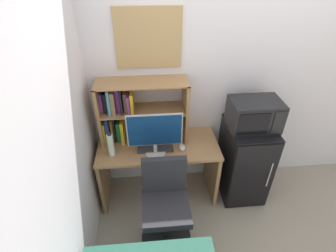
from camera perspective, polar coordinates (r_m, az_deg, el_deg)
name	(u,v)px	position (r m, az deg, el deg)	size (l,w,h in m)	color
wall_back	(281,77)	(3.00, 23.79, 9.87)	(6.40, 0.04, 2.60)	silver
wall_left	(26,232)	(1.49, -28.95, -19.86)	(0.04, 4.40, 2.60)	silver
desk	(159,160)	(2.83, -2.09, -7.65)	(1.25, 0.57, 0.73)	#997047
hutch_bookshelf	(129,109)	(2.61, -8.67, 3.70)	(0.89, 0.30, 0.66)	#997047
monitor	(155,133)	(2.42, -2.95, -1.48)	(0.53, 0.20, 0.46)	#B7B7BC
keyboard	(155,148)	(2.62, -2.82, -4.99)	(0.36, 0.13, 0.02)	#333338
computer_mouse	(182,147)	(2.63, 3.15, -4.74)	(0.07, 0.10, 0.03)	silver
water_bottle	(111,145)	(2.54, -12.55, -4.11)	(0.06, 0.06, 0.26)	silver
mini_fridge	(244,161)	(3.02, 16.50, -7.36)	(0.47, 0.57, 0.92)	black
microwave	(254,114)	(2.68, 18.58, 2.47)	(0.49, 0.34, 0.30)	black
desk_chair	(166,208)	(2.54, -0.54, -17.75)	(0.49, 0.49, 0.90)	black
wall_corkboard	(148,38)	(2.46, -4.37, 18.78)	(0.61, 0.02, 0.54)	tan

